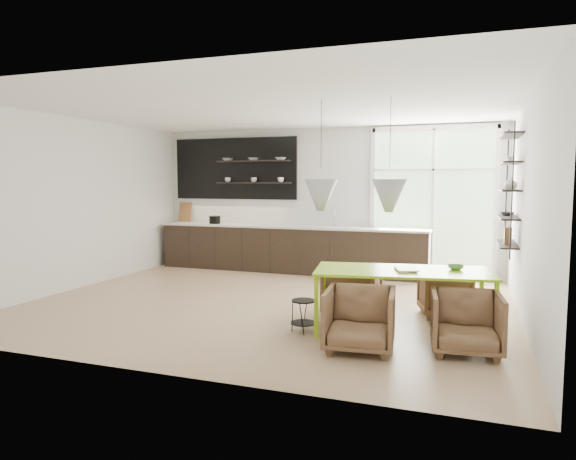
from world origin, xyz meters
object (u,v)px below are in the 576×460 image
object	(u,v)px
wire_stool	(304,311)
armchair_back_left	(352,290)
armchair_front_left	(360,319)
armchair_back_right	(444,294)
armchair_front_right	(466,323)
dining_table	(402,274)

from	to	relation	value
wire_stool	armchair_back_left	bearing A→B (deg)	69.19
armchair_back_left	armchair_front_left	bearing A→B (deg)	104.47
armchair_back_left	armchair_back_right	world-z (taller)	armchair_back_left
armchair_back_right	armchair_front_left	xyz separation A→B (m)	(-0.80, -1.81, 0.05)
armchair_front_right	wire_stool	bearing A→B (deg)	169.33
armchair_front_right	wire_stool	distance (m)	1.88
dining_table	armchair_front_left	world-z (taller)	dining_table
dining_table	armchair_front_right	distance (m)	1.02
armchair_back_left	wire_stool	distance (m)	1.08
armchair_front_left	armchair_front_right	size ratio (longest dim) A/B	1.03
armchair_back_left	dining_table	bearing A→B (deg)	140.47
armchair_back_left	armchair_front_right	xyz separation A→B (m)	(1.49, -1.17, -0.01)
armchair_front_left	armchair_back_right	bearing A→B (deg)	60.15
armchair_back_right	armchair_front_right	xyz separation A→B (m)	(0.29, -1.52, 0.04)
dining_table	armchair_back_right	bearing A→B (deg)	54.96
dining_table	armchair_front_right	bearing A→B (deg)	-46.99
armchair_front_left	armchair_back_left	bearing A→B (deg)	99.26
armchair_back_right	wire_stool	size ratio (longest dim) A/B	1.65
armchair_back_left	wire_stool	bearing A→B (deg)	68.34
dining_table	wire_stool	xyz separation A→B (m)	(-1.13, -0.41, -0.46)
armchair_back_right	wire_stool	world-z (taller)	armchair_back_right
dining_table	wire_stool	bearing A→B (deg)	-169.31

